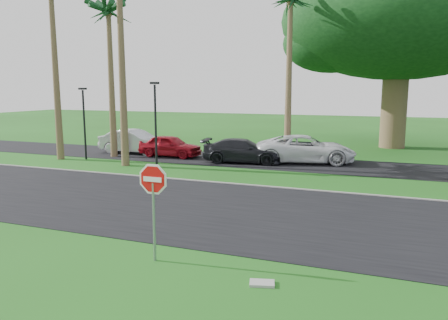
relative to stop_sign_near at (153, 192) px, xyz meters
name	(u,v)px	position (x,y,z in m)	size (l,w,h in m)	color
ground	(189,224)	(-0.50, 3.00, -1.77)	(120.00, 120.00, 0.00)	#194912
road	(212,208)	(-0.50, 5.00, -1.76)	(120.00, 8.00, 0.02)	black
parking_strip	(281,163)	(-0.50, 15.50, -1.76)	(120.00, 5.00, 0.02)	black
curb	(247,185)	(-0.50, 9.05, -1.74)	(120.00, 0.12, 0.06)	gray
stop_sign_near	(153,192)	(0.00, 0.00, 0.00)	(1.05, 0.07, 2.62)	gray
palm_left_mid	(109,15)	(-11.00, 14.00, 6.90)	(5.00, 5.00, 10.00)	brown
palm_center	(291,4)	(-0.50, 17.00, 7.39)	(5.00, 5.00, 10.50)	brown
canopy_tree	(399,21)	(5.50, 25.00, 7.17)	(16.50, 16.50, 13.12)	brown
streetlight_left	(84,119)	(-12.00, 12.50, 0.72)	(0.45, 0.25, 4.34)	black
streetlight_right	(155,119)	(-6.50, 11.50, 0.88)	(0.45, 0.25, 4.64)	black
car_silver	(135,142)	(-10.50, 15.63, -0.99)	(1.66, 4.75, 1.57)	#AEAFB5
car_red	(170,146)	(-7.64, 15.24, -1.09)	(1.62, 4.04, 1.37)	maroon
car_dark	(243,151)	(-2.60, 14.76, -1.09)	(1.93, 4.74, 1.38)	black
car_minivan	(306,149)	(0.81, 16.09, -0.98)	(2.64, 5.72, 1.59)	silver
utility_slab	(262,283)	(2.90, -0.36, -1.74)	(0.55, 0.35, 0.06)	gray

